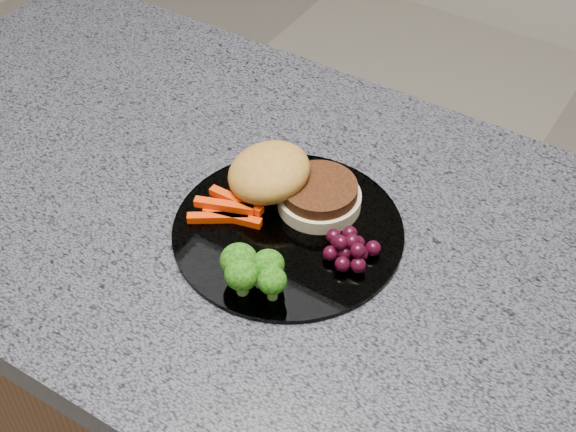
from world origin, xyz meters
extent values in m
cube|color=#53545E|center=(0.00, 0.00, 0.88)|extent=(1.20, 0.60, 0.04)
cylinder|color=white|center=(0.01, -0.01, 0.90)|extent=(0.26, 0.26, 0.01)
cylinder|color=#CDB990|center=(0.02, 0.04, 0.91)|extent=(0.13, 0.13, 0.02)
cylinder|color=#411C0C|center=(0.02, 0.04, 0.93)|extent=(0.11, 0.11, 0.01)
ellipsoid|color=#A87A2A|center=(-0.04, 0.03, 0.93)|extent=(0.13, 0.13, 0.05)
cube|color=red|center=(-0.05, -0.02, 0.91)|extent=(0.07, 0.04, 0.01)
cube|color=red|center=(-0.05, -0.03, 0.91)|extent=(0.07, 0.03, 0.01)
cube|color=red|center=(-0.06, -0.04, 0.91)|extent=(0.06, 0.05, 0.01)
cube|color=red|center=(-0.05, -0.01, 0.92)|extent=(0.07, 0.01, 0.01)
cube|color=red|center=(-0.06, -0.03, 0.92)|extent=(0.07, 0.03, 0.01)
cylinder|color=#5D8E33|center=(0.01, -0.10, 0.91)|extent=(0.01, 0.01, 0.02)
ellipsoid|color=#143507|center=(0.01, -0.10, 0.94)|extent=(0.04, 0.04, 0.04)
cylinder|color=#5D8E33|center=(0.04, -0.08, 0.91)|extent=(0.01, 0.01, 0.02)
ellipsoid|color=#143507|center=(0.04, -0.08, 0.93)|extent=(0.03, 0.03, 0.03)
cylinder|color=#5D8E33|center=(0.02, -0.11, 0.91)|extent=(0.01, 0.01, 0.02)
ellipsoid|color=#143507|center=(0.02, -0.11, 0.93)|extent=(0.04, 0.04, 0.03)
cylinder|color=#5D8E33|center=(0.05, -0.10, 0.91)|extent=(0.01, 0.01, 0.02)
ellipsoid|color=#143507|center=(0.05, -0.10, 0.93)|extent=(0.03, 0.03, 0.03)
sphere|color=black|center=(0.09, -0.01, 0.91)|extent=(0.02, 0.02, 0.02)
sphere|color=black|center=(0.10, 0.00, 0.91)|extent=(0.02, 0.02, 0.02)
sphere|color=black|center=(0.09, 0.01, 0.91)|extent=(0.02, 0.02, 0.02)
sphere|color=black|center=(0.08, 0.00, 0.91)|extent=(0.02, 0.02, 0.02)
sphere|color=black|center=(0.08, -0.02, 0.91)|extent=(0.02, 0.02, 0.02)
sphere|color=black|center=(0.10, -0.03, 0.91)|extent=(0.02, 0.02, 0.02)
sphere|color=black|center=(0.11, -0.02, 0.91)|extent=(0.02, 0.02, 0.02)
sphere|color=black|center=(0.11, 0.01, 0.91)|extent=(0.02, 0.02, 0.02)
sphere|color=black|center=(0.07, 0.00, 0.91)|extent=(0.02, 0.02, 0.02)
sphere|color=black|center=(0.09, 0.00, 0.93)|extent=(0.02, 0.02, 0.02)
sphere|color=black|center=(0.08, -0.01, 0.93)|extent=(0.02, 0.02, 0.02)
sphere|color=black|center=(0.10, -0.01, 0.93)|extent=(0.02, 0.02, 0.02)
sphere|color=black|center=(0.08, 0.01, 0.93)|extent=(0.02, 0.02, 0.02)
camera|label=1|loc=(0.35, -0.54, 1.55)|focal=50.00mm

